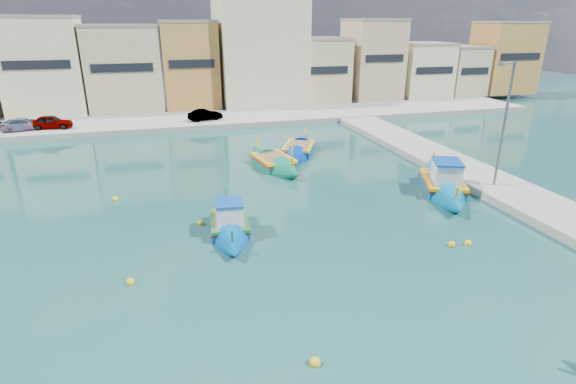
{
  "coord_description": "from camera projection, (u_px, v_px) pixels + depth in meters",
  "views": [
    {
      "loc": [
        -2.26,
        -16.04,
        10.1
      ],
      "look_at": [
        4.0,
        6.0,
        1.4
      ],
      "focal_mm": 28.0,
      "sensor_mm": 36.0,
      "label": 1
    }
  ],
  "objects": [
    {
      "name": "quay_street_lamp",
      "position": [
        503.0,
        125.0,
        26.9
      ],
      "size": [
        1.18,
        0.16,
        8.0
      ],
      "color": "#595B60",
      "rests_on": "ground"
    },
    {
      "name": "mooring_buoys",
      "position": [
        274.0,
        230.0,
        23.08
      ],
      "size": [
        17.21,
        22.21,
        0.36
      ],
      "color": "yellow",
      "rests_on": "ground"
    },
    {
      "name": "ground",
      "position": [
        235.0,
        282.0,
        18.59
      ],
      "size": [
        160.0,
        160.0,
        0.0
      ],
      "primitive_type": "plane",
      "color": "#133B3B",
      "rests_on": "ground"
    },
    {
      "name": "north_townhouses",
      "position": [
        234.0,
        67.0,
        53.92
      ],
      "size": [
        83.2,
        7.87,
        10.19
      ],
      "color": "tan",
      "rests_on": "ground"
    },
    {
      "name": "luzzu_turquoise_cabin",
      "position": [
        443.0,
        184.0,
        28.65
      ],
      "size": [
        6.03,
        10.19,
        3.26
      ],
      "color": "#006796",
      "rests_on": "ground"
    },
    {
      "name": "luzzu_green",
      "position": [
        274.0,
        163.0,
        33.39
      ],
      "size": [
        3.6,
        8.85,
        2.71
      ],
      "color": "#0B7753",
      "rests_on": "ground"
    },
    {
      "name": "luzzu_blue_cabin",
      "position": [
        230.0,
        224.0,
        23.12
      ],
      "size": [
        2.57,
        7.73,
        2.69
      ],
      "color": "#0053A8",
      "rests_on": "ground"
    },
    {
      "name": "church_block",
      "position": [
        259.0,
        37.0,
        54.13
      ],
      "size": [
        10.0,
        10.0,
        19.1
      ],
      "color": "beige",
      "rests_on": "ground"
    },
    {
      "name": "luzzu_cyan_mid",
      "position": [
        299.0,
        150.0,
        36.8
      ],
      "size": [
        5.85,
        8.97,
        2.65
      ],
      "color": "#0030A5",
      "rests_on": "ground"
    },
    {
      "name": "parked_cars",
      "position": [
        81.0,
        121.0,
        43.12
      ],
      "size": [
        20.74,
        2.45,
        1.27
      ],
      "color": "#4C1919",
      "rests_on": "north_quay"
    },
    {
      "name": "north_quay",
      "position": [
        184.0,
        121.0,
        47.26
      ],
      "size": [
        80.0,
        8.0,
        0.6
      ],
      "primitive_type": "cube",
      "color": "gray",
      "rests_on": "ground"
    }
  ]
}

